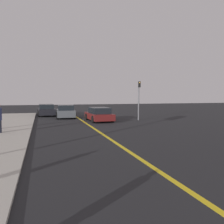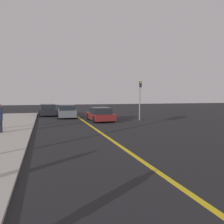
{
  "view_description": "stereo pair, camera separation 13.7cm",
  "coord_description": "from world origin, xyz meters",
  "px_view_note": "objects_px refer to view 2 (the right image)",
  "views": [
    {
      "loc": [
        -3.63,
        1.25,
        2.52
      ],
      "look_at": [
        0.07,
        14.35,
        1.52
      ],
      "focal_mm": 40.0,
      "sensor_mm": 36.0,
      "label": 1
    },
    {
      "loc": [
        -3.5,
        1.22,
        2.52
      ],
      "look_at": [
        0.07,
        14.35,
        1.52
      ],
      "focal_mm": 40.0,
      "sensor_mm": 36.0,
      "label": 2
    }
  ],
  "objects_px": {
    "car_ahead_center": "(67,112)",
    "traffic_light": "(140,96)",
    "car_near_right_lane": "(100,114)",
    "car_far_distant": "(48,110)"
  },
  "relations": [
    {
      "from": "car_ahead_center",
      "to": "car_far_distant",
      "type": "relative_size",
      "value": 0.89
    },
    {
      "from": "car_ahead_center",
      "to": "traffic_light",
      "type": "height_order",
      "value": "traffic_light"
    },
    {
      "from": "car_near_right_lane",
      "to": "traffic_light",
      "type": "xyz_separation_m",
      "value": [
        3.8,
        -0.31,
        1.67
      ]
    },
    {
      "from": "car_far_distant",
      "to": "traffic_light",
      "type": "distance_m",
      "value": 11.39
    },
    {
      "from": "car_ahead_center",
      "to": "car_far_distant",
      "type": "xyz_separation_m",
      "value": [
        -1.89,
        3.34,
        -0.01
      ]
    },
    {
      "from": "car_near_right_lane",
      "to": "car_far_distant",
      "type": "bearing_deg",
      "value": 119.95
    },
    {
      "from": "car_ahead_center",
      "to": "car_near_right_lane",
      "type": "bearing_deg",
      "value": -52.75
    },
    {
      "from": "car_ahead_center",
      "to": "traffic_light",
      "type": "xyz_separation_m",
      "value": [
        6.49,
        -4.19,
        1.63
      ]
    },
    {
      "from": "car_ahead_center",
      "to": "traffic_light",
      "type": "relative_size",
      "value": 1.06
    },
    {
      "from": "car_near_right_lane",
      "to": "car_far_distant",
      "type": "height_order",
      "value": "car_far_distant"
    }
  ]
}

